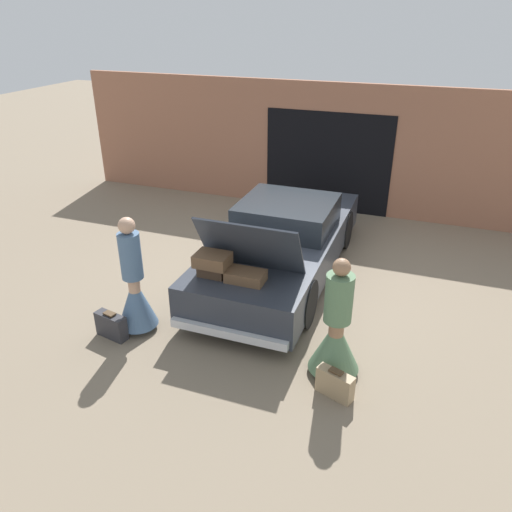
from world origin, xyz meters
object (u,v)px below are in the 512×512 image
(suitcase_beside_left_person, at_px, (111,326))
(suitcase_beside_right_person, at_px, (335,384))
(person_left, at_px, (135,291))
(car, at_px, (282,243))
(person_right, at_px, (336,335))

(suitcase_beside_left_person, distance_m, suitcase_beside_right_person, 3.21)
(suitcase_beside_right_person, bearing_deg, person_left, 172.19)
(car, bearing_deg, suitcase_beside_right_person, -60.63)
(person_left, height_order, person_right, person_left)
(person_left, bearing_deg, car, 143.79)
(suitcase_beside_right_person, bearing_deg, suitcase_beside_left_person, 178.26)
(person_left, xyz_separation_m, suitcase_beside_right_person, (2.96, -0.41, -0.45))
(person_left, height_order, suitcase_beside_left_person, person_left)
(car, bearing_deg, person_right, -58.26)
(suitcase_beside_right_person, bearing_deg, car, 119.37)
(car, relative_size, person_left, 2.73)
(person_left, distance_m, suitcase_beside_right_person, 3.03)
(person_right, height_order, suitcase_beside_left_person, person_right)
(suitcase_beside_left_person, bearing_deg, person_right, 6.01)
(car, distance_m, suitcase_beside_right_person, 3.16)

